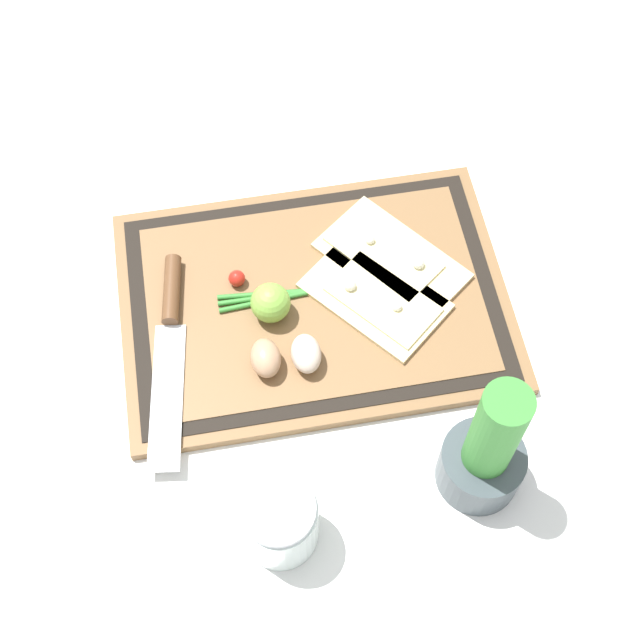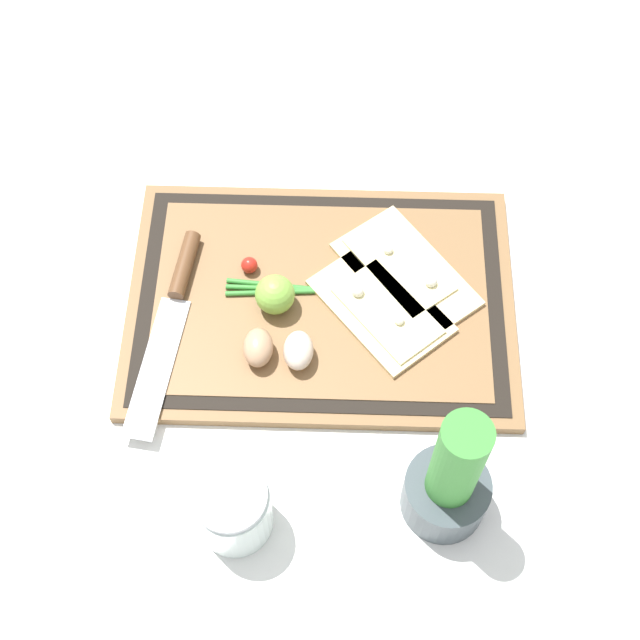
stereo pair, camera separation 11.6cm
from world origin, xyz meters
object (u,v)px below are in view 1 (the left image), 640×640
object	(u,v)px
pizza_slice_near	(390,259)
cherry_tomato_red	(237,278)
herb_pot	(486,454)
knife	(170,324)
egg_brown	(266,358)
egg_pink	(306,354)
lime	(270,303)
pizza_slice_far	(376,296)
sauce_jar	(280,523)

from	to	relation	value
pizza_slice_near	cherry_tomato_red	distance (m)	0.21
herb_pot	knife	bearing A→B (deg)	-37.24
egg_brown	herb_pot	distance (m)	0.30
egg_pink	lime	world-z (taller)	lime
knife	herb_pot	distance (m)	0.44
pizza_slice_near	egg_pink	distance (m)	0.19
egg_pink	cherry_tomato_red	bearing A→B (deg)	-61.41
pizza_slice_far	sauce_jar	world-z (taller)	sauce_jar
egg_pink	herb_pot	size ratio (longest dim) A/B	0.24
cherry_tomato_red	pizza_slice_far	bearing A→B (deg)	162.53
egg_brown	lime	size ratio (longest dim) A/B	1.02
herb_pot	sauce_jar	world-z (taller)	herb_pot
pizza_slice_near	pizza_slice_far	distance (m)	0.06
knife	egg_brown	distance (m)	0.14
cherry_tomato_red	herb_pot	size ratio (longest dim) A/B	0.10
sauce_jar	egg_brown	bearing A→B (deg)	-93.90
herb_pot	pizza_slice_far	bearing A→B (deg)	-74.50
lime	herb_pot	xyz separation A→B (m)	(-0.21, 0.26, 0.03)
lime	sauce_jar	xyz separation A→B (m)	(0.03, 0.29, -0.00)
egg_brown	herb_pot	bearing A→B (deg)	141.15
pizza_slice_near	herb_pot	world-z (taller)	herb_pot
cherry_tomato_red	lime	bearing A→B (deg)	125.11
knife	sauce_jar	world-z (taller)	sauce_jar
herb_pot	sauce_jar	size ratio (longest dim) A/B	2.26
knife	herb_pot	bearing A→B (deg)	142.76
knife	lime	size ratio (longest dim) A/B	5.73
knife	pizza_slice_near	bearing A→B (deg)	-170.41
lime	knife	bearing A→B (deg)	-1.06
pizza_slice_near	lime	size ratio (longest dim) A/B	4.26
lime	sauce_jar	distance (m)	0.29
knife	egg_brown	size ratio (longest dim) A/B	5.63
knife	egg_pink	xyz separation A→B (m)	(-0.17, 0.08, 0.01)
pizza_slice_far	sauce_jar	size ratio (longest dim) A/B	2.15
egg_brown	lime	world-z (taller)	lime
pizza_slice_far	herb_pot	xyz separation A→B (m)	(-0.07, 0.26, 0.05)
egg_brown	sauce_jar	xyz separation A→B (m)	(0.01, 0.21, 0.00)
pizza_slice_near	egg_pink	size ratio (longest dim) A/B	4.18
pizza_slice_near	cherry_tomato_red	world-z (taller)	pizza_slice_near
pizza_slice_near	cherry_tomato_red	xyz separation A→B (m)	(0.21, -0.00, 0.01)
cherry_tomato_red	pizza_slice_near	bearing A→B (deg)	179.87
pizza_slice_near	herb_pot	xyz separation A→B (m)	(-0.04, 0.32, 0.05)
lime	cherry_tomato_red	bearing A→B (deg)	-54.89
cherry_tomato_red	knife	bearing A→B (deg)	28.80
pizza_slice_near	lime	xyz separation A→B (m)	(0.17, 0.05, 0.02)
pizza_slice_far	sauce_jar	distance (m)	0.34
egg_brown	egg_pink	xyz separation A→B (m)	(-0.05, 0.00, 0.00)
egg_brown	sauce_jar	bearing A→B (deg)	86.10
pizza_slice_far	lime	world-z (taller)	lime
knife	egg_brown	xyz separation A→B (m)	(-0.12, 0.08, 0.01)
egg_pink	knife	bearing A→B (deg)	-25.67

